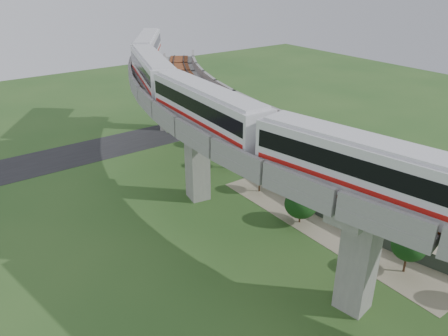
% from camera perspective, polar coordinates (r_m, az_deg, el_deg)
% --- Properties ---
extents(ground, '(160.00, 160.00, 0.00)m').
position_cam_1_polar(ground, '(40.27, 3.76, -9.92)').
color(ground, '#2B5321').
rests_on(ground, ground).
extents(dirt_lot, '(18.00, 26.00, 0.04)m').
position_cam_1_polar(dirt_lot, '(48.21, 18.30, -4.90)').
color(dirt_lot, gray).
rests_on(dirt_lot, ground).
extents(asphalt_road, '(60.00, 8.00, 0.03)m').
position_cam_1_polar(asphalt_road, '(63.45, -13.79, 2.98)').
color(asphalt_road, '#232326').
rests_on(asphalt_road, ground).
extents(viaduct, '(19.58, 73.98, 11.40)m').
position_cam_1_polar(viaduct, '(38.31, 8.57, 3.32)').
color(viaduct, '#99968E').
rests_on(viaduct, ground).
extents(metro_train, '(16.56, 60.34, 3.64)m').
position_cam_1_polar(metro_train, '(43.57, -3.41, 10.72)').
color(metro_train, silver).
rests_on(metro_train, ground).
extents(fence, '(3.87, 38.73, 1.50)m').
position_cam_1_polar(fence, '(45.86, 13.25, -4.79)').
color(fence, '#2D382D').
rests_on(fence, ground).
extents(tree_0, '(2.80, 2.80, 3.45)m').
position_cam_1_polar(tree_0, '(60.42, -1.40, 4.88)').
color(tree_0, '#382314').
rests_on(tree_0, ground).
extents(tree_1, '(2.48, 2.48, 3.48)m').
position_cam_1_polar(tree_1, '(53.62, 0.28, 2.39)').
color(tree_1, '#382314').
rests_on(tree_1, ground).
extents(tree_2, '(2.19, 2.19, 3.03)m').
position_cam_1_polar(tree_2, '(48.16, 4.70, -0.85)').
color(tree_2, '#382314').
rests_on(tree_2, ground).
extents(tree_3, '(3.18, 3.18, 3.37)m').
position_cam_1_polar(tree_3, '(42.95, 10.01, -4.70)').
color(tree_3, '#382314').
rests_on(tree_3, ground).
extents(tree_4, '(2.76, 2.76, 3.70)m').
position_cam_1_polar(tree_4, '(38.54, 22.99, -9.40)').
color(tree_4, '#382314').
rests_on(tree_4, ground).
extents(car_white, '(1.87, 3.35, 1.08)m').
position_cam_1_polar(car_white, '(45.75, 17.78, -5.71)').
color(car_white, white).
rests_on(car_white, dirt_lot).
extents(car_red, '(4.21, 2.09, 1.33)m').
position_cam_1_polar(car_red, '(49.12, 21.82, -3.99)').
color(car_red, '#A1220E').
rests_on(car_red, dirt_lot).
extents(car_dark, '(3.77, 1.62, 1.08)m').
position_cam_1_polar(car_dark, '(52.81, 8.11, -0.42)').
color(car_dark, black).
rests_on(car_dark, dirt_lot).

